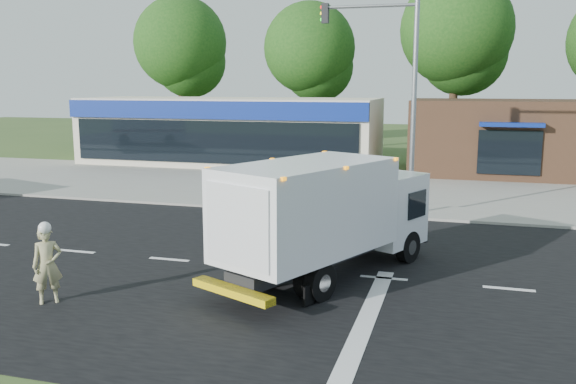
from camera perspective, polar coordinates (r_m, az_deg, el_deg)
name	(u,v)px	position (r m, az deg, el deg)	size (l,w,h in m)	color
ground	(271,269)	(16.40, -1.59, -7.19)	(120.00, 120.00, 0.00)	#385123
road_asphalt	(271,269)	(16.40, -1.59, -7.18)	(60.00, 14.00, 0.02)	black
sidewalk	(334,207)	(24.09, 4.33, -1.44)	(60.00, 2.40, 0.12)	gray
parking_apron	(358,185)	(29.71, 6.61, 0.63)	(60.00, 9.00, 0.02)	gray
lane_markings	(308,289)	(14.81, 1.86, -9.05)	(55.20, 7.00, 0.01)	silver
ems_box_truck	(326,210)	(15.23, 3.58, -1.73)	(4.82, 7.12, 3.05)	black
emergency_worker	(47,264)	(14.70, -21.60, -6.24)	(0.76, 0.74, 1.87)	tan
retail_strip_mall	(229,131)	(37.57, -5.51, 5.72)	(18.00, 6.20, 4.00)	beige
brown_storefront	(506,137)	(35.08, 19.73, 4.84)	(10.00, 6.70, 4.00)	#382316
traffic_signal_pole	(396,82)	(22.64, 10.11, 10.09)	(3.51, 0.25, 8.00)	gray
background_trees	(383,46)	(43.51, 8.86, 13.32)	(36.77, 7.39, 12.10)	#332114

